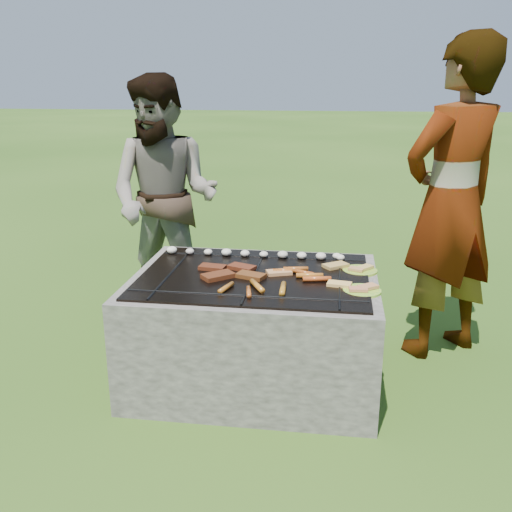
# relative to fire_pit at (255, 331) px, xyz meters

# --- Properties ---
(lawn) EXTENTS (60.00, 60.00, 0.00)m
(lawn) POSITION_rel_fire_pit_xyz_m (0.00, 0.00, -0.28)
(lawn) COLOR #274B12
(lawn) RESTS_ON ground
(fire_pit) EXTENTS (1.30, 1.00, 0.62)m
(fire_pit) POSITION_rel_fire_pit_xyz_m (0.00, 0.00, 0.00)
(fire_pit) COLOR #A89F95
(fire_pit) RESTS_ON ground
(mushrooms) EXTENTS (1.06, 0.08, 0.04)m
(mushrooms) POSITION_rel_fire_pit_xyz_m (-0.02, 0.32, 0.35)
(mushrooms) COLOR white
(mushrooms) RESTS_ON fire_pit
(pork_slabs) EXTENTS (0.39, 0.31, 0.02)m
(pork_slabs) POSITION_rel_fire_pit_xyz_m (-0.13, -0.01, 0.34)
(pork_slabs) COLOR maroon
(pork_slabs) RESTS_ON fire_pit
(sausages) EXTENTS (0.55, 0.47, 0.03)m
(sausages) POSITION_rel_fire_pit_xyz_m (0.16, -0.10, 0.34)
(sausages) COLOR orange
(sausages) RESTS_ON fire_pit
(bread_on_grate) EXTENTS (0.46, 0.42, 0.02)m
(bread_on_grate) POSITION_rel_fire_pit_xyz_m (0.33, 0.05, 0.34)
(bread_on_grate) COLOR tan
(bread_on_grate) RESTS_ON fire_pit
(plate_far) EXTENTS (0.23, 0.23, 0.03)m
(plate_far) POSITION_rel_fire_pit_xyz_m (0.56, 0.16, 0.33)
(plate_far) COLOR #C6E236
(plate_far) RESTS_ON fire_pit
(plate_near) EXTENTS (0.22, 0.22, 0.03)m
(plate_near) POSITION_rel_fire_pit_xyz_m (0.56, -0.16, 0.33)
(plate_near) COLOR yellow
(plate_near) RESTS_ON fire_pit
(cook) EXTENTS (0.81, 0.76, 1.86)m
(cook) POSITION_rel_fire_pit_xyz_m (1.08, 0.51, 0.65)
(cook) COLOR gray
(cook) RESTS_ON ground
(bystander) EXTENTS (0.89, 0.74, 1.65)m
(bystander) POSITION_rel_fire_pit_xyz_m (-0.75, 0.88, 0.55)
(bystander) COLOR gray
(bystander) RESTS_ON ground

